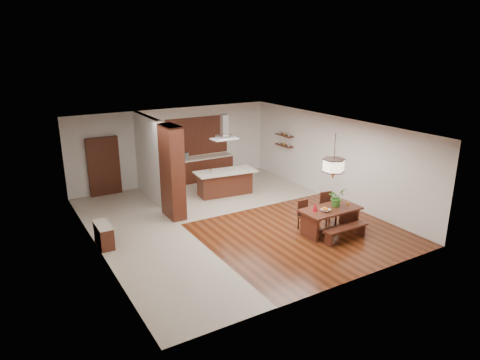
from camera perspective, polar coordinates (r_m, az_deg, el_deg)
room_shell at (r=12.58m, az=-1.17°, el=3.32°), size 9.00×9.04×2.92m
tile_hallway at (r=12.23m, az=-12.48°, el=-7.79°), size 2.50×9.00×0.01m
tile_kitchen at (r=15.85m, az=-1.69°, el=-1.44°), size 5.50×4.00×0.01m
soffit_band at (r=12.41m, az=-1.20°, el=7.01°), size 8.00×9.00×0.02m
partition_pier at (r=13.20m, az=-9.04°, el=1.03°), size 0.45×1.00×2.90m
partition_stub at (r=15.11m, az=-12.06°, el=2.95°), size 0.18×2.40×2.90m
hallway_console at (r=12.04m, az=-17.69°, el=-7.03°), size 0.37×0.88×0.63m
hallway_doorway at (r=15.90m, az=-17.70°, el=1.73°), size 1.10×0.20×2.10m
rear_counter at (r=17.04m, az=-5.23°, el=1.51°), size 2.60×0.62×0.95m
kitchen_window at (r=16.97m, az=-5.74°, el=5.86°), size 2.60×0.08×1.50m
shelf_lower at (r=16.92m, az=5.89°, el=4.62°), size 0.26×0.90×0.04m
shelf_upper at (r=16.84m, az=5.93°, el=5.94°), size 0.26×0.90×0.04m
dining_table at (r=12.48m, az=11.94°, el=-4.56°), size 1.76×0.90×0.73m
dining_bench at (r=12.21m, az=13.87°, el=-6.94°), size 1.41×0.32×0.40m
dining_chair_left at (r=12.62m, az=8.79°, el=-4.69°), size 0.38×0.38×0.85m
dining_chair_right at (r=13.15m, az=11.73°, el=-3.71°), size 0.47×0.47×0.94m
pendant_lantern at (r=11.96m, az=12.45°, el=3.06°), size 0.64×0.64×1.31m
foliage_plant at (r=12.54m, az=12.71°, el=-2.27°), size 0.56×0.52×0.53m
fruit_bowl at (r=12.16m, az=11.33°, el=-3.98°), size 0.28×0.28×0.06m
napkin_cone at (r=12.10m, az=9.98°, el=-3.57°), size 0.19×0.19×0.24m
gold_ornament at (r=12.74m, az=14.15°, el=-3.11°), size 0.08×0.08×0.09m
kitchen_island at (r=15.33m, az=-2.02°, el=-0.32°), size 2.24×1.15×0.89m
range_hood at (r=14.85m, az=-2.11°, el=7.09°), size 0.90×0.55×0.87m
island_cup at (r=15.30m, az=-0.39°, el=1.53°), size 0.12×0.12×0.09m
microwave at (r=16.53m, az=-7.84°, el=3.11°), size 0.56×0.45×0.27m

